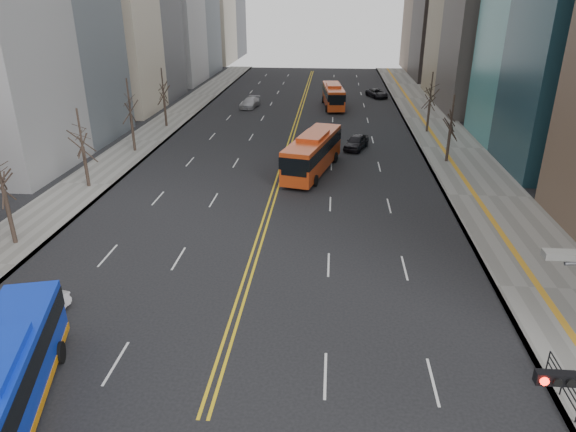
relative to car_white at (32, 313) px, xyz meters
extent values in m
cube|color=slate|center=(27.46, 34.42, -0.57)|extent=(7.00, 130.00, 0.15)
cube|color=slate|center=(-6.54, 34.42, -0.57)|extent=(5.00, 130.00, 0.15)
cube|color=gold|center=(9.76, 44.42, -0.64)|extent=(0.15, 100.00, 0.01)
cube|color=gold|center=(10.16, 44.42, -0.64)|extent=(0.15, 100.00, 0.01)
cube|color=black|center=(20.96, -8.58, 4.86)|extent=(1.10, 0.28, 0.38)
cylinder|color=#FF190C|center=(20.61, -8.74, 4.86)|extent=(0.24, 0.08, 0.24)
cylinder|color=black|center=(20.96, -8.74, 4.86)|extent=(0.24, 0.08, 0.24)
cylinder|color=black|center=(21.31, -8.74, 4.86)|extent=(0.24, 0.08, 0.24)
cube|color=#999993|center=(20.36, -8.58, 8.66)|extent=(0.90, 0.35, 0.18)
cylinder|color=black|center=(24.26, -3.08, 0.01)|extent=(0.06, 0.06, 1.00)
cylinder|color=black|center=(24.26, -1.58, 0.01)|extent=(0.06, 0.06, 1.00)
cylinder|color=black|center=(-6.04, 8.42, 1.31)|extent=(0.28, 0.28, 3.90)
cylinder|color=black|center=(-6.04, 19.42, 1.16)|extent=(0.28, 0.28, 3.60)
cylinder|color=black|center=(-6.04, 30.42, 1.36)|extent=(0.28, 0.28, 4.00)
cylinder|color=black|center=(-6.04, 41.42, 1.26)|extent=(0.28, 0.28, 3.80)
cylinder|color=black|center=(25.96, 29.42, 1.11)|extent=(0.28, 0.28, 3.50)
cylinder|color=black|center=(25.96, 41.42, 1.23)|extent=(0.28, 0.28, 3.75)
cube|color=orange|center=(2.63, -6.58, -0.09)|extent=(5.51, 11.74, 0.35)
cylinder|color=black|center=(0.48, -3.37, -0.14)|extent=(0.56, 1.04, 1.00)
cylinder|color=black|center=(2.78, -2.71, -0.14)|extent=(0.56, 1.04, 1.00)
cube|color=#C63F15|center=(12.91, 25.29, 1.19)|extent=(5.18, 11.68, 2.96)
cube|color=black|center=(12.91, 25.29, 1.76)|extent=(5.24, 11.72, 1.06)
cube|color=#C63F15|center=(12.91, 25.29, 2.77)|extent=(2.95, 4.36, 0.40)
cylinder|color=black|center=(10.80, 22.05, -0.14)|extent=(0.53, 1.04, 1.00)
cylinder|color=black|center=(13.32, 21.44, -0.14)|extent=(0.53, 1.04, 1.00)
cylinder|color=black|center=(12.50, 29.14, -0.14)|extent=(0.53, 1.04, 1.00)
cylinder|color=black|center=(15.02, 28.53, -0.14)|extent=(0.53, 1.04, 1.00)
cube|color=#C63F15|center=(14.63, 55.57, 1.06)|extent=(3.38, 10.69, 2.71)
cube|color=black|center=(14.63, 55.57, 1.60)|extent=(3.44, 10.71, 0.98)
cube|color=#C63F15|center=(14.63, 55.57, 2.51)|extent=(2.25, 3.84, 0.40)
cylinder|color=black|center=(13.76, 52.11, -0.14)|extent=(0.39, 1.02, 1.00)
cylinder|color=black|center=(16.13, 52.33, -0.14)|extent=(0.39, 1.02, 1.00)
cylinder|color=black|center=(13.12, 58.80, -0.14)|extent=(0.39, 1.02, 1.00)
cylinder|color=black|center=(15.49, 59.03, -0.14)|extent=(0.39, 1.02, 1.00)
imported|color=white|center=(0.00, 0.00, 0.00)|extent=(2.35, 4.13, 1.29)
imported|color=black|center=(17.24, 33.48, 0.12)|extent=(3.17, 4.80, 1.52)
imported|color=#AEAEB3|center=(2.53, 54.29, 0.07)|extent=(2.72, 5.19, 1.44)
imported|color=black|center=(21.65, 64.04, 0.03)|extent=(3.83, 5.30, 1.34)
camera|label=1|loc=(14.57, -20.37, 14.57)|focal=32.00mm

